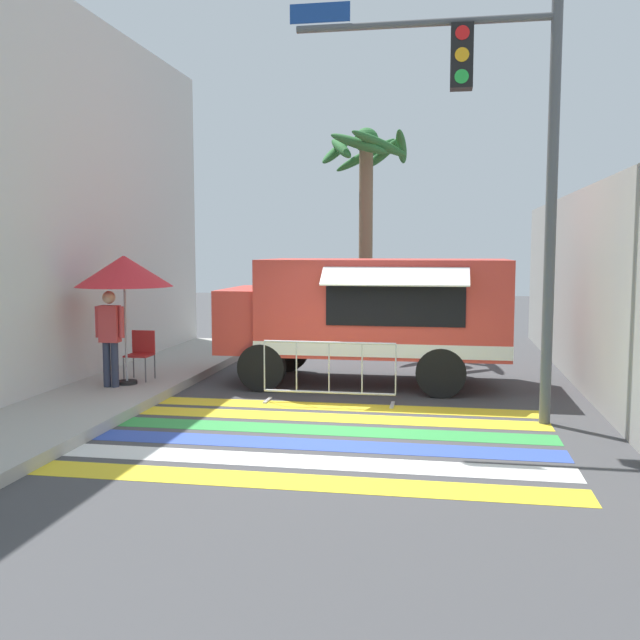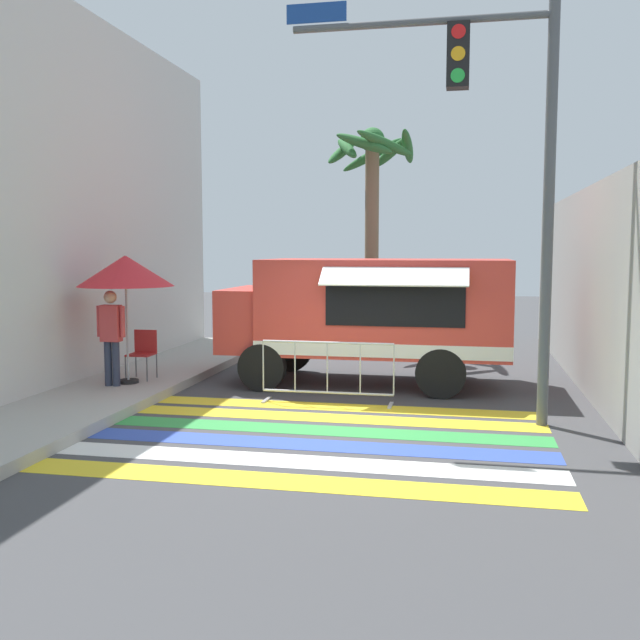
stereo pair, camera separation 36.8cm
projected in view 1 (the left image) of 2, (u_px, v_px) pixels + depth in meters
ground_plane at (332, 421)px, 10.67m from camera, size 60.00×60.00×0.00m
sidewalk_left at (14, 403)px, 11.56m from camera, size 4.40×16.00×0.16m
building_left_facade at (12, 190)px, 11.19m from camera, size 0.25×16.00×6.99m
concrete_wall_right at (589, 290)px, 12.72m from camera, size 0.20×16.00×3.67m
crosswalk_painted at (322, 437)px, 9.75m from camera, size 6.40×4.36×0.01m
food_truck at (363, 309)px, 13.54m from camera, size 5.33×2.82×2.38m
traffic_signal_pole at (502, 134)px, 10.22m from camera, size 3.90×0.29×6.27m
patio_umbrella at (124, 272)px, 12.54m from camera, size 1.70×1.70×2.30m
folding_chair at (141, 350)px, 13.16m from camera, size 0.44×0.44×0.90m
vendor_person at (110, 333)px, 12.37m from camera, size 0.53×0.22×1.68m
barricade_front at (329, 373)px, 11.83m from camera, size 2.23×0.44×1.05m
palm_tree at (366, 191)px, 17.45m from camera, size 2.21×2.19×5.51m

